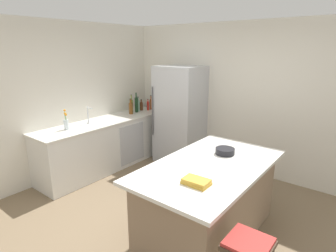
{
  "coord_description": "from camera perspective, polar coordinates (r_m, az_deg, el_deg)",
  "views": [
    {
      "loc": [
        1.8,
        -2.32,
        2.17
      ],
      "look_at": [
        -0.74,
        0.92,
        1.0
      ],
      "focal_mm": 29.59,
      "sensor_mm": 36.0,
      "label": 1
    }
  ],
  "objects": [
    {
      "name": "syrup_bottle",
      "position": [
        5.83,
        -5.52,
        4.13
      ],
      "size": [
        0.07,
        0.07,
        0.23
      ],
      "color": "#5B3319",
      "rests_on": "counter_run_left"
    },
    {
      "name": "refrigerator",
      "position": [
        5.29,
        2.45,
        2.22
      ],
      "size": [
        0.83,
        0.71,
        1.85
      ],
      "color": "#B7BABF",
      "rests_on": "ground_plane"
    },
    {
      "name": "counter_run_left",
      "position": [
        5.26,
        -12.42,
        -3.58
      ],
      "size": [
        0.68,
        2.64,
        0.9
      ],
      "color": "silver",
      "rests_on": "ground_plane"
    },
    {
      "name": "wall_rear",
      "position": [
        4.99,
        16.39,
        5.19
      ],
      "size": [
        6.0,
        0.1,
        2.6
      ],
      "primitive_type": "cube",
      "color": "silver",
      "rests_on": "ground_plane"
    },
    {
      "name": "hot_sauce_bottle",
      "position": [
        5.84,
        -4.14,
        4.22
      ],
      "size": [
        0.05,
        0.05,
        0.24
      ],
      "color": "red",
      "rests_on": "counter_run_left"
    },
    {
      "name": "vinegar_bottle",
      "position": [
        5.9,
        -3.51,
        4.57
      ],
      "size": [
        0.06,
        0.06,
        0.3
      ],
      "color": "#994C23",
      "rests_on": "counter_run_left"
    },
    {
      "name": "sink_faucet",
      "position": [
        4.94,
        -16.08,
        2.23
      ],
      "size": [
        0.15,
        0.05,
        0.3
      ],
      "color": "silver",
      "rests_on": "counter_run_left"
    },
    {
      "name": "wall_left",
      "position": [
        4.92,
        -22.97,
        4.44
      ],
      "size": [
        0.1,
        6.0,
        2.6
      ],
      "primitive_type": "cube",
      "color": "silver",
      "rests_on": "ground_plane"
    },
    {
      "name": "wine_bottle",
      "position": [
        5.65,
        -6.53,
        4.44
      ],
      "size": [
        0.07,
        0.07,
        0.4
      ],
      "color": "#19381E",
      "rests_on": "counter_run_left"
    },
    {
      "name": "mixing_bowl",
      "position": [
        3.49,
        11.66,
        -5.08
      ],
      "size": [
        0.24,
        0.24,
        0.07
      ],
      "color": "black",
      "rests_on": "kitchen_island"
    },
    {
      "name": "ground_plane",
      "position": [
        3.65,
        0.2,
        -20.58
      ],
      "size": [
        7.2,
        7.2,
        0.0
      ],
      "primitive_type": "plane",
      "color": "#7A664C"
    },
    {
      "name": "kitchen_island",
      "position": [
        3.37,
        8.37,
        -14.78
      ],
      "size": [
        1.09,
        1.91,
        0.9
      ],
      "color": "#8E755B",
      "rests_on": "ground_plane"
    },
    {
      "name": "whiskey_bottle",
      "position": [
        5.52,
        -7.67,
        3.73
      ],
      "size": [
        0.08,
        0.08,
        0.31
      ],
      "color": "brown",
      "rests_on": "counter_run_left"
    },
    {
      "name": "cookbook_stack",
      "position": [
        2.71,
        5.84,
        -11.36
      ],
      "size": [
        0.26,
        0.17,
        0.06
      ],
      "color": "gold",
      "rests_on": "kitchen_island"
    },
    {
      "name": "olive_oil_bottle",
      "position": [
        5.63,
        -7.52,
        4.17
      ],
      "size": [
        0.06,
        0.06,
        0.37
      ],
      "color": "olive",
      "rests_on": "counter_run_left"
    },
    {
      "name": "flower_vase",
      "position": [
        4.71,
        -20.25,
        0.56
      ],
      "size": [
        0.08,
        0.08,
        0.33
      ],
      "color": "silver",
      "rests_on": "counter_run_left"
    },
    {
      "name": "gin_bottle",
      "position": [
        5.76,
        -6.18,
        4.23
      ],
      "size": [
        0.07,
        0.07,
        0.3
      ],
      "color": "#8CB79E",
      "rests_on": "counter_run_left"
    }
  ]
}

